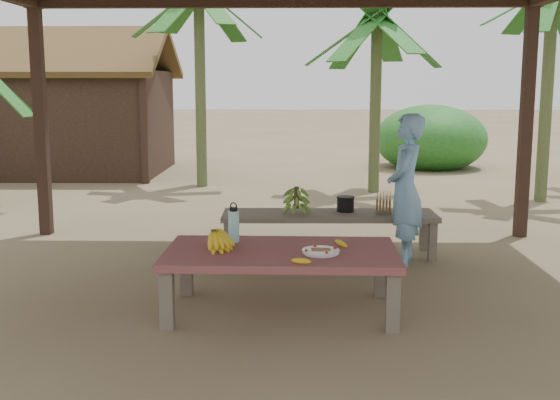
{
  "coord_description": "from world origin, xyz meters",
  "views": [
    {
      "loc": [
        0.16,
        -5.81,
        1.79
      ],
      "look_at": [
        0.03,
        0.05,
        0.8
      ],
      "focal_mm": 45.0,
      "sensor_mm": 36.0,
      "label": 1
    }
  ],
  "objects_px": {
    "ripe_banana_bunch": "(213,239)",
    "woman": "(405,190)",
    "plate": "(321,252)",
    "water_flask": "(234,225)",
    "work_table": "(281,258)",
    "bench": "(329,218)",
    "cooking_pot": "(345,204)"
  },
  "relations": [
    {
      "from": "plate",
      "to": "water_flask",
      "type": "distance_m",
      "value": 0.81
    },
    {
      "from": "bench",
      "to": "ripe_banana_bunch",
      "type": "bearing_deg",
      "value": -119.18
    },
    {
      "from": "woman",
      "to": "plate",
      "type": "bearing_deg",
      "value": -14.55
    },
    {
      "from": "bench",
      "to": "ripe_banana_bunch",
      "type": "height_order",
      "value": "ripe_banana_bunch"
    },
    {
      "from": "bench",
      "to": "cooking_pot",
      "type": "bearing_deg",
      "value": 27.12
    },
    {
      "from": "bench",
      "to": "woman",
      "type": "bearing_deg",
      "value": -23.4
    },
    {
      "from": "ripe_banana_bunch",
      "to": "plate",
      "type": "bearing_deg",
      "value": -7.33
    },
    {
      "from": "plate",
      "to": "work_table",
      "type": "bearing_deg",
      "value": 158.09
    },
    {
      "from": "bench",
      "to": "cooking_pot",
      "type": "height_order",
      "value": "cooking_pot"
    },
    {
      "from": "bench",
      "to": "work_table",
      "type": "bearing_deg",
      "value": -105.13
    },
    {
      "from": "plate",
      "to": "woman",
      "type": "height_order",
      "value": "woman"
    },
    {
      "from": "work_table",
      "to": "ripe_banana_bunch",
      "type": "height_order",
      "value": "ripe_banana_bunch"
    },
    {
      "from": "work_table",
      "to": "woman",
      "type": "distance_m",
      "value": 1.96
    },
    {
      "from": "ripe_banana_bunch",
      "to": "plate",
      "type": "relative_size",
      "value": 1.03
    },
    {
      "from": "ripe_banana_bunch",
      "to": "plate",
      "type": "height_order",
      "value": "ripe_banana_bunch"
    },
    {
      "from": "bench",
      "to": "woman",
      "type": "relative_size",
      "value": 1.49
    },
    {
      "from": "work_table",
      "to": "ripe_banana_bunch",
      "type": "distance_m",
      "value": 0.55
    },
    {
      "from": "cooking_pot",
      "to": "work_table",
      "type": "bearing_deg",
      "value": -108.24
    },
    {
      "from": "ripe_banana_bunch",
      "to": "cooking_pot",
      "type": "bearing_deg",
      "value": 59.08
    },
    {
      "from": "plate",
      "to": "water_flask",
      "type": "xyz_separation_m",
      "value": [
        -0.7,
        0.39,
        0.12
      ]
    },
    {
      "from": "plate",
      "to": "cooking_pot",
      "type": "bearing_deg",
      "value": 80.83
    },
    {
      "from": "plate",
      "to": "cooking_pot",
      "type": "distance_m",
      "value": 2.07
    },
    {
      "from": "bench",
      "to": "cooking_pot",
      "type": "xyz_separation_m",
      "value": [
        0.17,
        0.09,
        0.13
      ]
    },
    {
      "from": "work_table",
      "to": "water_flask",
      "type": "height_order",
      "value": "water_flask"
    },
    {
      "from": "plate",
      "to": "water_flask",
      "type": "height_order",
      "value": "water_flask"
    },
    {
      "from": "bench",
      "to": "water_flask",
      "type": "bearing_deg",
      "value": -119.77
    },
    {
      "from": "work_table",
      "to": "plate",
      "type": "height_order",
      "value": "plate"
    },
    {
      "from": "plate",
      "to": "woman",
      "type": "distance_m",
      "value": 1.88
    },
    {
      "from": "plate",
      "to": "bench",
      "type": "bearing_deg",
      "value": 85.44
    },
    {
      "from": "ripe_banana_bunch",
      "to": "water_flask",
      "type": "distance_m",
      "value": 0.32
    },
    {
      "from": "ripe_banana_bunch",
      "to": "woman",
      "type": "relative_size",
      "value": 0.2
    },
    {
      "from": "work_table",
      "to": "water_flask",
      "type": "xyz_separation_m",
      "value": [
        -0.39,
        0.27,
        0.2
      ]
    }
  ]
}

